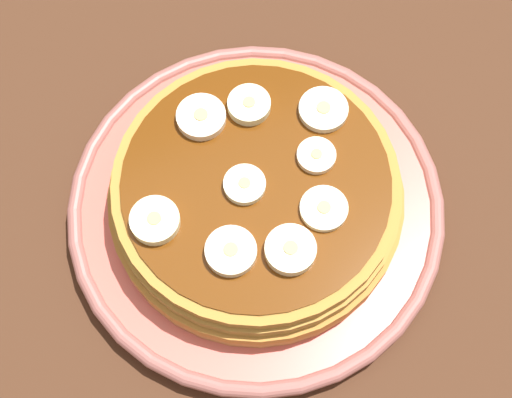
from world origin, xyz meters
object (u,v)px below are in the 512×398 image
pancake_stack (255,195)px  banana_slice_4 (324,209)px  banana_slice_1 (323,110)px  banana_slice_0 (244,183)px  banana_slice_7 (294,249)px  banana_slice_5 (317,157)px  plate (256,209)px  banana_slice_6 (231,252)px  banana_slice_8 (153,216)px  banana_slice_2 (249,105)px  banana_slice_3 (201,117)px

pancake_stack → banana_slice_4: banana_slice_4 is taller
banana_slice_1 → pancake_stack: bearing=-155.1°
pancake_stack → banana_slice_0: size_ratio=7.45×
banana_slice_0 → banana_slice_7: 5.74cm
banana_slice_0 → banana_slice_5: same height
banana_slice_0 → banana_slice_5: bearing=-2.9°
banana_slice_5 → banana_slice_7: 6.86cm
plate → pancake_stack: bearing=-149.6°
plate → banana_slice_4: bearing=-48.6°
plate → banana_slice_5: 6.79cm
pancake_stack → banana_slice_5: 5.16cm
banana_slice_5 → banana_slice_6: size_ratio=0.79×
pancake_stack → banana_slice_7: 6.01cm
pancake_stack → banana_slice_8: size_ratio=6.43×
plate → banana_slice_4: (3.27, -3.71, 5.06)cm
pancake_stack → banana_slice_0: bearing=165.9°
banana_slice_2 → banana_slice_7: (-1.64, -10.90, 0.03)cm
pancake_stack → banana_slice_5: (4.58, -0.07, 2.39)cm
banana_slice_5 → banana_slice_7: bearing=-128.5°
banana_slice_0 → banana_slice_3: 5.80cm
plate → pancake_stack: 2.69cm
pancake_stack → banana_slice_7: banana_slice_7 is taller
banana_slice_1 → banana_slice_8: bearing=-169.1°
banana_slice_2 → banana_slice_4: size_ratio=0.94×
banana_slice_2 → pancake_stack: bearing=-109.7°
banana_slice_3 → banana_slice_5: (6.06, -6.03, -0.09)cm
pancake_stack → banana_slice_3: banana_slice_3 is taller
banana_slice_0 → banana_slice_3: bearing=97.0°
banana_slice_0 → banana_slice_3: banana_slice_3 is taller
banana_slice_3 → banana_slice_4: size_ratio=1.08×
banana_slice_8 → banana_slice_7: bearing=-37.8°
banana_slice_0 → banana_slice_8: banana_slice_8 is taller
pancake_stack → banana_slice_4: bearing=-47.7°
banana_slice_1 → banana_slice_7: size_ratio=1.03×
banana_slice_1 → banana_slice_4: 7.46cm
banana_slice_2 → banana_slice_5: (2.63, -5.53, -0.13)cm
banana_slice_1 → banana_slice_8: (-13.78, -2.65, 0.11)cm
banana_slice_4 → banana_slice_5: same height
banana_slice_3 → banana_slice_7: banana_slice_7 is taller
banana_slice_3 → banana_slice_6: bearing=-101.5°
banana_slice_5 → banana_slice_6: 8.95cm
plate → banana_slice_8: bearing=177.2°
banana_slice_0 → banana_slice_1: bearing=21.2°
plate → banana_slice_2: 7.75cm
banana_slice_6 → banana_slice_7: 4.08cm
banana_slice_5 → banana_slice_0: bearing=177.1°
pancake_stack → banana_slice_8: 7.65cm
pancake_stack → banana_slice_3: size_ratio=6.14×
banana_slice_1 → banana_slice_3: size_ratio=1.00×
banana_slice_3 → banana_slice_7: bearing=-81.1°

